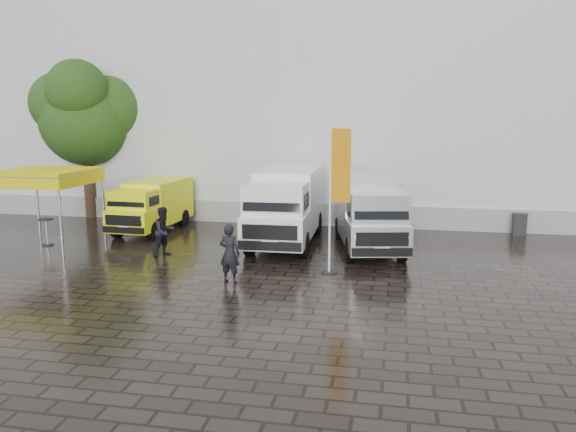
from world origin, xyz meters
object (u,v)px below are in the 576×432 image
van_silver (368,214)px  person_front (230,253)px  van_white (286,207)px  cocktail_table (47,232)px  canopy_tent (45,175)px  wheelie_bin (520,224)px  person_tent (164,231)px  flagpole (336,191)px  van_yellow (152,207)px

van_silver → person_front: size_ratio=3.36×
van_white → cocktail_table: bearing=-168.1°
canopy_tent → person_front: (8.27, -3.27, -1.87)m
cocktail_table → van_silver: bearing=8.9°
van_white → wheelie_bin: (9.37, 3.42, -0.98)m
person_front → person_tent: (-3.27, 2.73, -0.02)m
cocktail_table → person_front: 9.07m
cocktail_table → wheelie_bin: 19.26m
flagpole → wheelie_bin: 10.36m
canopy_tent → person_tent: canopy_tent is taller
van_white → canopy_tent: bearing=-167.4°
wheelie_bin → person_front: size_ratio=0.51×
canopy_tent → wheelie_bin: size_ratio=3.41×
canopy_tent → person_tent: size_ratio=1.79×
wheelie_bin → person_front: person_front is taller
canopy_tent → wheelie_bin: (18.28, 5.67, -2.31)m
van_white → person_front: 5.59m
van_silver → wheelie_bin: van_silver is taller
van_white → van_silver: bearing=-6.1°
van_silver → cocktail_table: bearing=177.3°
canopy_tent → cocktail_table: (-0.15, 0.07, -2.25)m
van_silver → wheelie_bin: 7.23m
van_silver → wheelie_bin: bearing=19.1°
cocktail_table → person_front: (8.42, -3.35, 0.38)m
van_yellow → canopy_tent: (-2.76, -3.31, 1.68)m
person_tent → van_yellow: bearing=60.4°
van_silver → van_white: bearing=163.8°
person_front → canopy_tent: bearing=-10.9°
van_silver → flagpole: bearing=-114.8°
cocktail_table → person_tent: bearing=-6.8°
person_front → van_white: bearing=-85.9°
van_white → cocktail_table: van_white is taller
canopy_tent → person_front: size_ratio=1.75×
van_white → canopy_tent: 9.29m
van_white → flagpole: 4.70m
canopy_tent → flagpole: bearing=-8.2°
cocktail_table → person_front: person_front is taller
van_yellow → cocktail_table: van_yellow is taller
canopy_tent → van_yellow: bearing=50.1°
van_yellow → wheelie_bin: bearing=11.4°
person_tent → van_white: bearing=-24.2°
cocktail_table → person_front: size_ratio=0.58×
canopy_tent → cocktail_table: 2.26m
van_yellow → flagpole: flagpole is taller
flagpole → person_tent: bearing=170.1°
van_yellow → cocktail_table: bearing=-129.2°
van_white → person_front: size_ratio=3.68×
van_yellow → flagpole: size_ratio=0.99×
van_silver → flagpole: flagpole is taller
van_silver → person_tent: (-7.12, -2.54, -0.43)m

